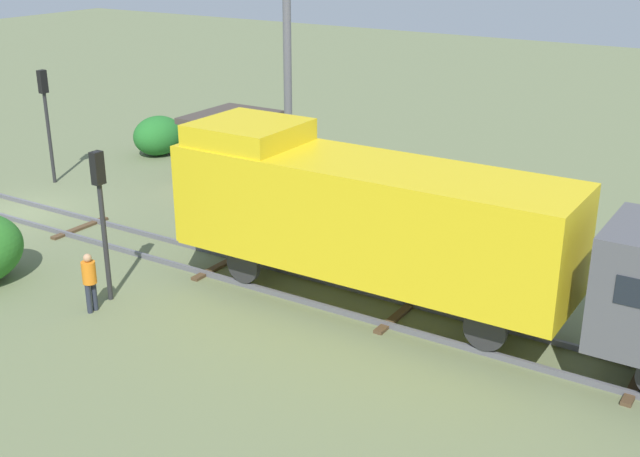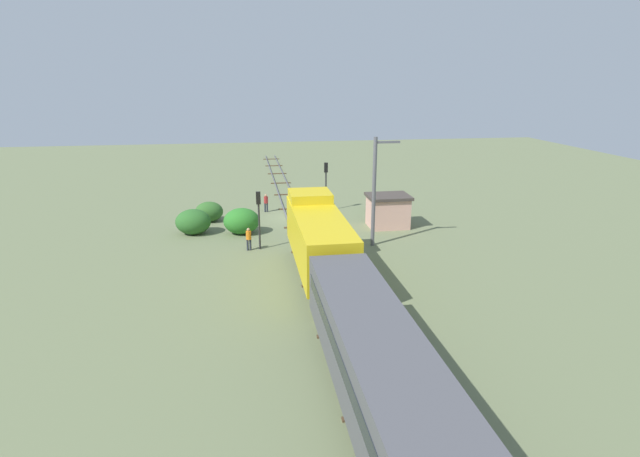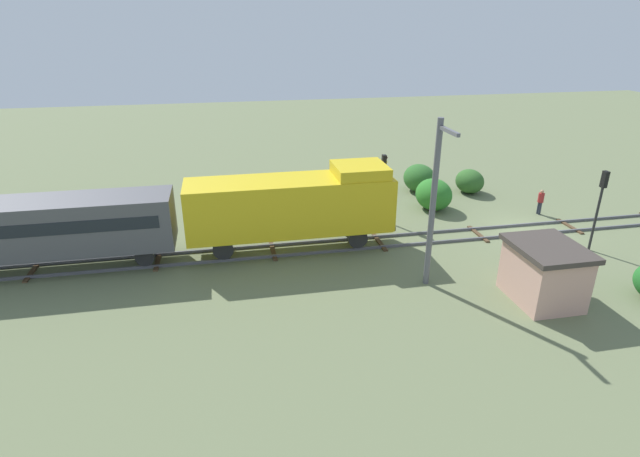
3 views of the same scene
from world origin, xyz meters
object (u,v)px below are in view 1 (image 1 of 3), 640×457
object	(u,v)px
catenary_mast	(289,99)
traffic_signal_near	(45,106)
relay_hut	(232,146)
locomotive	(361,212)
traffic_signal_mid	(100,199)
worker_by_signal	(90,278)

from	to	relation	value
catenary_mast	traffic_signal_near	bearing A→B (deg)	-79.94
traffic_signal_near	relay_hut	size ratio (longest dim) A/B	1.31
locomotive	relay_hut	distance (m)	12.86
traffic_signal_mid	relay_hut	world-z (taller)	traffic_signal_mid
locomotive	catenary_mast	world-z (taller)	catenary_mast
catenary_mast	relay_hut	size ratio (longest dim) A/B	2.31
traffic_signal_near	catenary_mast	bearing A→B (deg)	100.06
worker_by_signal	traffic_signal_mid	bearing A→B (deg)	55.38
locomotive	traffic_signal_near	xyz separation A→B (m)	(-3.20, -16.27, 0.40)
traffic_signal_mid	traffic_signal_near	bearing A→B (deg)	-123.16
worker_by_signal	catenary_mast	size ratio (longest dim) A/B	0.21
catenary_mast	traffic_signal_mid	bearing A→B (deg)	-2.64
catenary_mast	locomotive	bearing A→B (deg)	48.78
traffic_signal_mid	catenary_mast	distance (m)	8.57
traffic_signal_mid	worker_by_signal	distance (m)	2.16
locomotive	traffic_signal_mid	world-z (taller)	locomotive
relay_hut	worker_by_signal	bearing A→B (deg)	20.38
traffic_signal_mid	relay_hut	bearing A→B (deg)	-159.00
worker_by_signal	catenary_mast	distance (m)	9.83
traffic_signal_near	traffic_signal_mid	distance (m)	12.07
traffic_signal_near	worker_by_signal	bearing A→B (deg)	54.20
traffic_signal_near	worker_by_signal	distance (m)	12.84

